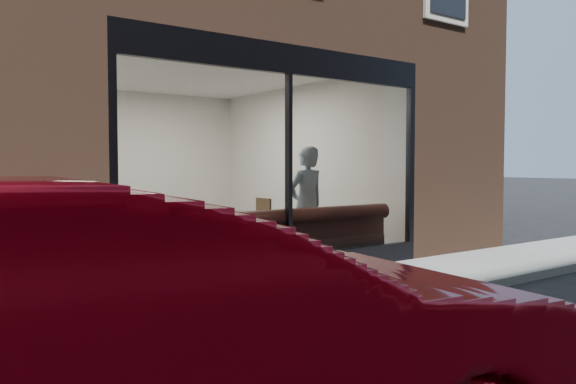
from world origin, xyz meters
TOP-DOWN VIEW (x-y plane):
  - ground at (0.00, 0.00)m, footprint 120.00×120.00m
  - sidewalk_near at (0.00, 1.00)m, footprint 40.00×2.00m
  - kerb_near at (0.00, -0.05)m, footprint 40.00×0.10m
  - host_building_pier_right at (3.75, 8.00)m, footprint 2.50×12.00m
  - host_building_backfill at (0.00, 11.00)m, footprint 5.00×6.00m
  - cafe_floor at (0.00, 5.00)m, footprint 6.00×6.00m
  - cafe_ceiling at (0.00, 5.00)m, footprint 6.00×6.00m
  - cafe_wall_back at (0.00, 7.99)m, footprint 5.00×0.00m
  - cafe_wall_left at (-2.49, 5.00)m, footprint 0.00×6.00m
  - cafe_wall_right at (2.49, 5.00)m, footprint 0.00×6.00m
  - storefront_kick at (0.00, 2.05)m, footprint 5.00×0.10m
  - storefront_header at (0.00, 2.05)m, footprint 5.00×0.10m
  - storefront_mullion at (0.00, 2.05)m, footprint 0.06×0.10m
  - storefront_glass at (0.00, 2.02)m, footprint 4.80×0.00m
  - banquette at (0.00, 2.45)m, footprint 4.00×0.55m
  - person at (0.86, 2.77)m, footprint 0.71×0.50m
  - cafe_table_left at (-1.25, 3.52)m, footprint 0.69×0.69m
  - cafe_table_right at (1.32, 3.00)m, footprint 0.82×0.82m
  - cafe_chair_left at (-1.74, 4.25)m, footprint 0.59×0.59m
  - cafe_chair_right at (0.92, 4.37)m, footprint 0.46×0.46m
  - wall_poster at (-2.45, 4.60)m, footprint 0.02×0.55m
  - parked_car at (-3.83, -1.99)m, footprint 4.69×2.03m

SIDE VIEW (x-z plane):
  - ground at x=0.00m, z-range 0.00..0.00m
  - sidewalk_near at x=0.00m, z-range 0.00..0.01m
  - cafe_floor at x=0.00m, z-range 0.02..0.02m
  - kerb_near at x=0.00m, z-range 0.00..0.12m
  - storefront_kick at x=0.00m, z-range 0.00..0.30m
  - banquette at x=0.00m, z-range 0.00..0.45m
  - cafe_chair_left at x=-1.74m, z-range 0.22..0.26m
  - cafe_chair_right at x=0.92m, z-range 0.22..0.26m
  - cafe_table_left at x=-1.25m, z-range 0.72..0.76m
  - cafe_table_right at x=1.32m, z-range 0.72..0.76m
  - parked_car at x=-3.83m, z-range 0.00..1.50m
  - person at x=0.86m, z-range 0.00..1.85m
  - storefront_mullion at x=0.00m, z-range 0.30..2.80m
  - storefront_glass at x=0.00m, z-range -0.85..3.95m
  - cafe_wall_back at x=0.00m, z-range -0.90..4.10m
  - cafe_wall_left at x=-2.49m, z-range -1.40..4.60m
  - cafe_wall_right at x=2.49m, z-range -1.40..4.60m
  - host_building_pier_right at x=3.75m, z-range 0.00..3.20m
  - host_building_backfill at x=0.00m, z-range 0.00..3.20m
  - wall_poster at x=-2.45m, z-range 1.33..2.06m
  - storefront_header at x=0.00m, z-range 2.80..3.20m
  - cafe_ceiling at x=0.00m, z-range 3.19..3.19m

